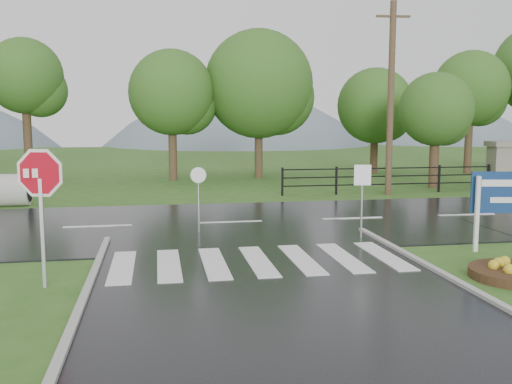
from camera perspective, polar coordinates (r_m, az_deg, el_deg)
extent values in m
plane|color=#30591D|center=(8.36, 6.48, -15.62)|extent=(120.00, 120.00, 0.00)
cube|color=black|center=(17.81, -2.61, -3.16)|extent=(90.00, 8.00, 0.04)
cube|color=silver|center=(12.80, -13.23, -7.29)|extent=(0.50, 2.80, 0.02)
cube|color=silver|center=(12.78, -8.71, -7.20)|extent=(0.50, 2.80, 0.02)
cube|color=silver|center=(12.84, -4.21, -7.07)|extent=(0.50, 2.80, 0.02)
cube|color=silver|center=(12.97, 0.22, -6.90)|extent=(0.50, 2.80, 0.02)
cube|color=silver|center=(13.18, 4.54, -6.69)|extent=(0.50, 2.80, 0.02)
cube|color=silver|center=(13.45, 8.69, -6.46)|extent=(0.50, 2.80, 0.02)
cube|color=silver|center=(13.80, 12.65, -6.20)|extent=(0.50, 2.80, 0.02)
cube|color=gray|center=(27.98, 23.10, 2.16)|extent=(0.80, 0.80, 2.00)
cube|color=#6B6659|center=(27.91, 23.22, 4.45)|extent=(1.00, 1.00, 0.24)
cube|color=black|center=(25.57, 13.10, 0.77)|extent=(9.50, 0.05, 0.05)
cube|color=black|center=(25.53, 13.13, 1.55)|extent=(9.50, 0.05, 0.05)
cube|color=black|center=(25.50, 13.15, 2.34)|extent=(9.50, 0.05, 0.05)
cube|color=black|center=(24.09, 2.66, 1.04)|extent=(0.08, 0.08, 1.20)
cube|color=black|center=(27.74, 22.19, 1.34)|extent=(0.08, 0.08, 1.20)
sphere|color=slate|center=(75.92, -1.81, -8.31)|extent=(48.00, 48.00, 48.00)
sphere|color=slate|center=(83.43, 17.64, -4.17)|extent=(36.00, 36.00, 36.00)
cylinder|color=#9E9B93|center=(23.17, -23.27, 0.19)|extent=(1.30, 1.20, 1.20)
cube|color=#939399|center=(11.69, -20.57, -3.92)|extent=(0.06, 0.06, 2.13)
cylinder|color=white|center=(11.54, -20.82, 1.79)|extent=(1.22, 0.41, 1.28)
cylinder|color=#B70C1F|center=(11.53, -20.83, 1.79)|extent=(1.06, 0.37, 1.11)
cube|color=silver|center=(14.94, 21.22, -2.08)|extent=(0.11, 0.11, 1.87)
cube|color=#939399|center=(15.57, 10.52, -1.26)|extent=(0.04, 0.04, 1.91)
cube|color=white|center=(15.45, 10.61, 1.68)|extent=(0.45, 0.10, 0.55)
cylinder|color=#939399|center=(16.14, -5.76, -1.11)|extent=(0.05, 0.05, 1.77)
cylinder|color=white|center=(16.03, -5.79, 1.69)|extent=(0.44, 0.10, 0.44)
cylinder|color=#473523|center=(24.87, 13.32, 8.96)|extent=(0.27, 0.27, 8.06)
cube|color=brown|center=(25.20, 13.56, 16.71)|extent=(1.43, 0.24, 0.09)
cylinder|color=#3D2B1C|center=(28.04, 17.39, 3.52)|extent=(0.43, 0.43, 3.06)
sphere|color=#29551A|center=(27.99, 17.56, 7.90)|extent=(3.42, 3.42, 3.42)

